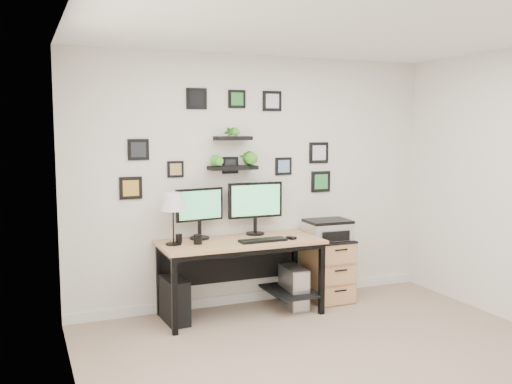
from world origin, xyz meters
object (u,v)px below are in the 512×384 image
monitor_left (200,210)px  mug (198,239)px  monitor_right (255,204)px  table_lamp (173,203)px  desk (243,252)px  file_cabinet (328,269)px  pc_tower_black (175,300)px  pc_tower_grey (294,287)px  printer (328,229)px

monitor_left → mug: 0.35m
monitor_right → table_lamp: 0.93m
desk → file_cabinet: bearing=3.3°
pc_tower_black → table_lamp: bearing=74.2°
table_lamp → pc_tower_grey: (1.25, -0.05, -0.94)m
file_cabinet → desk: bearing=-176.7°
monitor_right → printer: monitor_right is taller
mug → pc_tower_grey: bearing=0.6°
table_lamp → file_cabinet: size_ratio=0.74×
desk → printer: printer is taller
pc_tower_black → pc_tower_grey: pc_tower_black is taller
table_lamp → pc_tower_black: (-0.01, -0.02, -0.94)m
monitor_right → pc_tower_grey: (0.34, -0.22, -0.86)m
pc_tower_grey → printer: 0.72m
monitor_right → table_lamp: size_ratio=1.18×
table_lamp → pc_tower_grey: table_lamp is taller
table_lamp → monitor_right: bearing=10.4°
mug → file_cabinet: size_ratio=0.14×
pc_tower_grey → desk: bearing=177.3°
pc_tower_black → desk: bearing=-3.2°
monitor_right → pc_tower_black: 1.27m
desk → pc_tower_black: 0.81m
pc_tower_black → file_cabinet: size_ratio=0.64×
table_lamp → desk: bearing=-2.1°
mug → pc_tower_grey: (1.03, 0.01, -0.58)m
monitor_left → mug: bearing=-111.6°
monitor_right → file_cabinet: 1.09m
monitor_left → pc_tower_grey: monitor_left is taller
table_lamp → monitor_left: bearing=27.8°
table_lamp → pc_tower_grey: size_ratio=1.14×
table_lamp → file_cabinet: table_lamp is taller
table_lamp → mug: size_ratio=5.42×
pc_tower_black → file_cabinet: file_cabinet is taller
monitor_right → table_lamp: bearing=-169.6°
monitor_right → mug: (-0.69, -0.23, -0.28)m
desk → pc_tower_grey: bearing=-2.7°
mug → file_cabinet: bearing=3.7°
mug → printer: printer is taller
table_lamp → mug: 0.42m
table_lamp → mug: bearing=-16.0°
monitor_left → table_lamp: 0.37m
printer → pc_tower_black: bearing=-178.6°
monitor_right → pc_tower_grey: 0.95m
table_lamp → printer: 1.73m
monitor_right → table_lamp: monitor_right is taller
pc_tower_black → pc_tower_grey: size_ratio=0.97×
mug → printer: 1.47m
monitor_right → desk: bearing=-138.7°
monitor_left → mug: monitor_left is taller
desk → table_lamp: 0.87m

